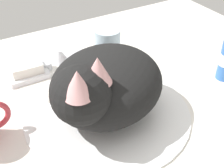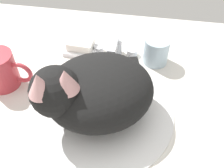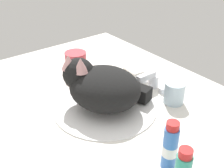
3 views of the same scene
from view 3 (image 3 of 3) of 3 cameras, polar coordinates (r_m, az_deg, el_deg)
name	(u,v)px [view 3 (image 3 of 3)]	position (r cm, az deg, el deg)	size (l,w,h in cm)	color
ground_plane	(105,111)	(90.84, -1.38, -5.50)	(110.00, 82.50, 3.00)	silver
sink_basin	(105,106)	(89.73, -1.39, -4.50)	(32.35, 32.35, 0.87)	white
faucet	(151,81)	(99.91, 7.90, 0.61)	(12.17, 9.18, 6.37)	silver
cat	(101,85)	(86.55, -2.24, -0.29)	(28.08, 27.43, 16.07)	black
coffee_mug	(76,64)	(108.06, -7.13, 4.07)	(12.14, 7.97, 8.82)	#C63842
rinse_cup	(174,93)	(92.76, 12.35, -1.72)	(6.47, 6.47, 7.09)	silver
soap_dish	(133,76)	(106.90, 4.29, 1.63)	(9.00, 6.40, 1.20)	white
soap_bar	(134,72)	(106.11, 4.33, 2.44)	(6.84, 4.59, 2.22)	white
toothpaste_bottle	(170,147)	(68.34, 11.54, -12.18)	(3.57, 3.57, 12.97)	#3870C6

